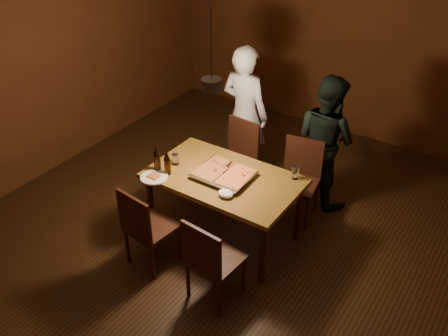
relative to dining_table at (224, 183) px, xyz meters
The scene contains 19 objects.
room_shell 0.73m from the dining_table, 124.67° to the right, with size 6.00×6.00×6.00m.
dining_table is the anchor object (origin of this frame).
chair_far_left 0.88m from the dining_table, 112.87° to the left, with size 0.45×0.45×0.49m.
chair_far_right 0.93m from the dining_table, 59.99° to the left, with size 0.48×0.48×0.49m.
chair_near_left 0.89m from the dining_table, 114.72° to the right, with size 0.46×0.46×0.49m.
chair_near_right 0.93m from the dining_table, 64.08° to the right, with size 0.45×0.45×0.49m.
pizza_tray 0.10m from the dining_table, 79.18° to the right, with size 0.55×0.45×0.05m, color silver.
pizza_meat 0.18m from the dining_table, behind, with size 0.27×0.42×0.02m, color maroon.
pizza_cheese 0.20m from the dining_table, ahead, with size 0.26×0.41×0.02m, color gold.
spatula 0.14m from the dining_table, 69.65° to the left, with size 0.09×0.24×0.04m, color silver, non-canonical shape.
beer_bottle_a 0.71m from the dining_table, 156.22° to the right, with size 0.07×0.07×0.27m.
beer_bottle_b 0.60m from the dining_table, 151.44° to the right, with size 0.07×0.07×0.25m.
water_glass_left 0.56m from the dining_table, behind, with size 0.07×0.07×0.12m, color silver.
water_glass_right 0.71m from the dining_table, 31.24° to the left, with size 0.07×0.07×0.14m, color silver.
plate_slice 0.70m from the dining_table, 144.22° to the right, with size 0.27×0.27×0.03m.
napkin 0.35m from the dining_table, 53.78° to the right, with size 0.15×0.12×0.06m, color white.
diner_white 1.24m from the dining_table, 112.25° to the left, with size 0.61×0.40×1.67m, color silver.
diner_dark 1.33m from the dining_table, 65.93° to the left, with size 0.74×0.58×1.52m, color black.
pendant_lamp 1.09m from the dining_table, 124.67° to the right, with size 0.18×0.18×1.10m.
Camera 1 is at (2.34, -3.31, 3.50)m, focal length 40.00 mm.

